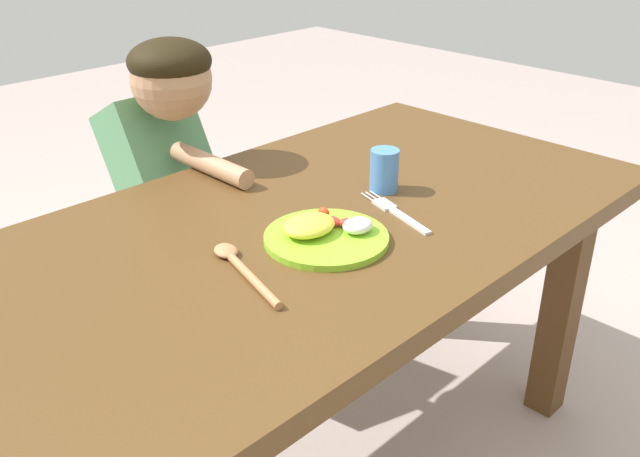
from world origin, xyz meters
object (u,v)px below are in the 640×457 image
spoon (240,266)px  person (166,207)px  fork (396,212)px  drinking_cup (384,170)px  plate (324,233)px

spoon → person: 0.65m
fork → spoon: (-0.36, 0.05, 0.00)m
fork → drinking_cup: (0.07, 0.09, 0.04)m
plate → person: size_ratio=0.24×
drinking_cup → fork: bearing=-127.5°
fork → plate: bearing=99.8°
spoon → fork: bearing=-82.5°
spoon → drinking_cup: bearing=-68.9°
fork → spoon: 0.36m
plate → fork: plate is taller
plate → drinking_cup: bearing=15.9°
spoon → drinking_cup: drinking_cup is taller
plate → drinking_cup: 0.26m
person → plate: bearing=85.0°
fork → person: bearing=27.7°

